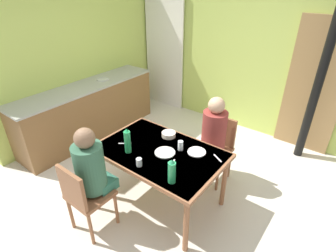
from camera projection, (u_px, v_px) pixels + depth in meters
ground_plane at (156, 182)px, 3.57m from camera, size 5.75×5.75×0.00m
wall_back at (238, 51)px, 4.44m from camera, size 4.29×0.10×2.66m
wall_left at (81, 52)px, 4.38m from camera, size 0.10×3.32×2.66m
door_wooden at (315, 88)px, 3.86m from camera, size 0.80×0.05×2.00m
stove_pipe_column at (322, 72)px, 3.48m from camera, size 0.12×0.12×2.66m
curtain_panel at (164, 52)px, 5.27m from camera, size 0.90×0.03×2.24m
kitchen_counter at (89, 111)px, 4.46m from camera, size 0.61×2.50×0.91m
dining_table at (160, 156)px, 2.97m from camera, size 1.41×0.93×0.73m
chair_near_diner at (84, 195)px, 2.66m from camera, size 0.40×0.40×0.87m
chair_far_diner at (217, 145)px, 3.46m from camera, size 0.40×0.40×0.87m
person_near_diner at (91, 166)px, 2.62m from camera, size 0.30×0.37×0.77m
person_far_diner at (213, 131)px, 3.22m from camera, size 0.30×0.37×0.77m
water_bottle_green_near at (128, 141)px, 2.85m from camera, size 0.07×0.07×0.29m
water_bottle_green_far at (172, 172)px, 2.43m from camera, size 0.08×0.08×0.26m
serving_bowl_center at (169, 134)px, 3.19m from camera, size 0.17×0.17×0.05m
dinner_plate_near_left at (165, 152)px, 2.90m from camera, size 0.23×0.23×0.01m
dinner_plate_near_right at (197, 152)px, 2.91m from camera, size 0.20×0.20×0.01m
drinking_glass_by_near_diner at (180, 145)px, 2.93m from camera, size 0.06×0.06×0.11m
drinking_glass_by_far_diner at (139, 162)px, 2.68m from camera, size 0.06×0.06×0.09m
cutlery_knife_near at (173, 164)px, 2.73m from camera, size 0.08×0.14×0.00m
cutlery_fork_near at (125, 143)px, 3.06m from camera, size 0.13×0.10×0.00m
cutlery_knife_far at (218, 158)px, 2.81m from camera, size 0.14×0.09×0.00m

